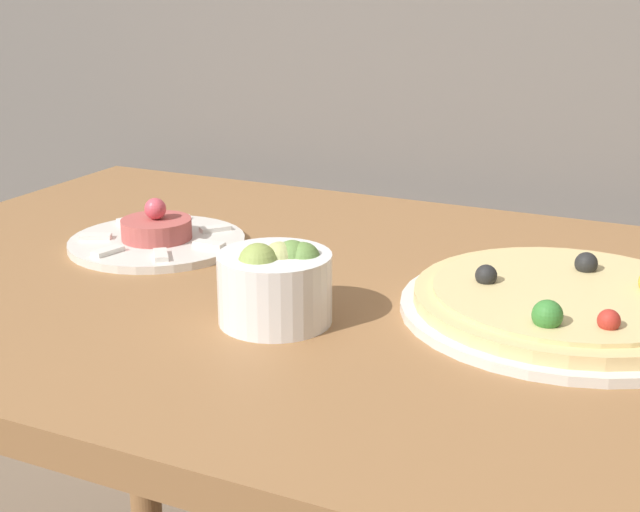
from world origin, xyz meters
TOP-DOWN VIEW (x-y plane):
  - dining_table at (0.00, 0.40)m, footprint 1.26×0.80m
  - pizza_plate at (0.24, 0.42)m, footprint 0.34×0.34m
  - tartare_plate at (-0.28, 0.43)m, footprint 0.23×0.23m
  - small_bowl at (-0.02, 0.27)m, footprint 0.12×0.12m

SIDE VIEW (x-z plane):
  - dining_table at x=0.00m, z-range 0.27..1.02m
  - tartare_plate at x=-0.28m, z-range 0.73..0.79m
  - pizza_plate at x=0.24m, z-range 0.74..0.79m
  - small_bowl at x=-0.02m, z-range 0.75..0.84m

